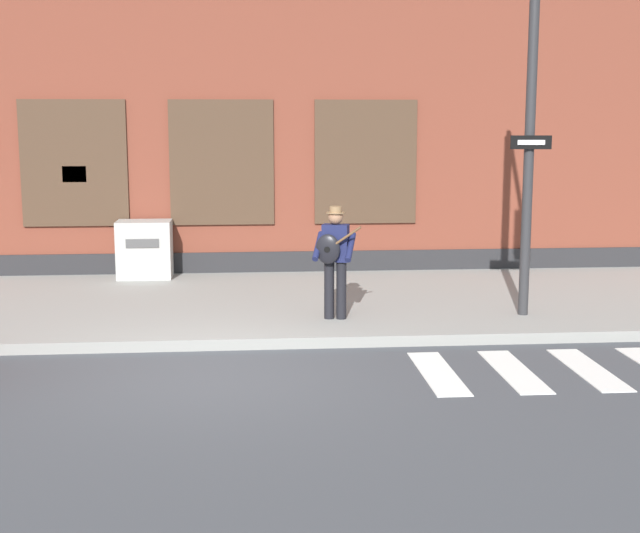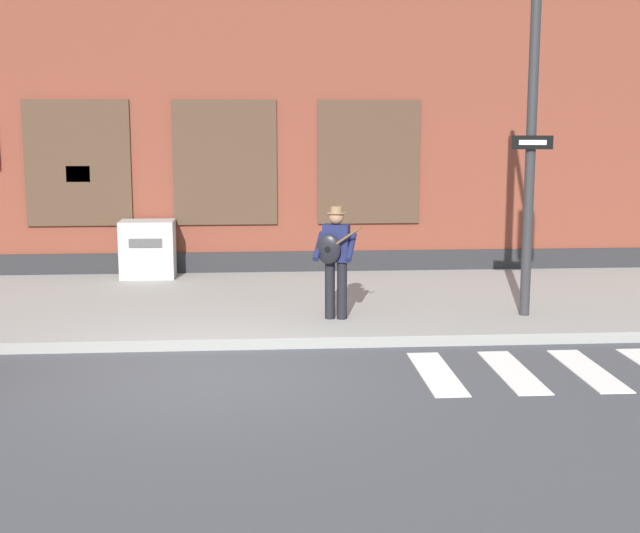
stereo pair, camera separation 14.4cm
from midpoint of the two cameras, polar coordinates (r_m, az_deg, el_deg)
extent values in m
plane|color=#424449|center=(10.98, -6.63, -7.03)|extent=(160.00, 160.00, 0.00)
cube|color=gray|center=(14.72, -6.01, -2.43)|extent=(28.00, 5.29, 0.16)
cube|color=brown|center=(19.05, -5.75, 10.73)|extent=(28.00, 4.00, 7.06)
cube|color=#28282B|center=(17.27, -5.75, 0.01)|extent=(28.00, 0.04, 0.55)
cube|color=#473323|center=(17.34, -15.01, 6.41)|extent=(1.96, 0.06, 2.36)
cube|color=black|center=(17.33, -15.02, 6.40)|extent=(1.84, 0.03, 2.24)
cube|color=#473323|center=(17.04, -5.86, 6.63)|extent=(1.96, 0.06, 2.36)
cube|color=black|center=(17.03, -5.86, 6.63)|extent=(1.84, 0.03, 2.24)
cube|color=#473323|center=(17.18, 3.39, 6.69)|extent=(1.96, 0.06, 2.36)
cube|color=black|center=(17.17, 3.39, 6.69)|extent=(1.84, 0.03, 2.24)
cube|color=yellow|center=(17.33, -15.00, 5.74)|extent=(0.44, 0.02, 0.30)
cube|color=silver|center=(11.14, 7.83, -6.79)|extent=(0.42, 1.90, 0.01)
cube|color=silver|center=(11.37, 12.58, -6.59)|extent=(0.42, 1.90, 0.01)
cube|color=silver|center=(11.68, 17.11, -6.36)|extent=(0.42, 1.90, 0.01)
cylinder|color=black|center=(13.19, 1.73, -1.53)|extent=(0.15, 0.15, 0.86)
cylinder|color=black|center=(13.21, 0.95, -1.51)|extent=(0.15, 0.15, 0.86)
cube|color=#191E47|center=(13.09, 1.36, 1.52)|extent=(0.43, 0.32, 0.55)
sphere|color=#9E7051|center=(13.04, 1.37, 3.19)|extent=(0.22, 0.22, 0.22)
cylinder|color=olive|center=(13.04, 1.37, 3.46)|extent=(0.27, 0.28, 0.02)
cylinder|color=olive|center=(13.03, 1.37, 3.67)|extent=(0.18, 0.18, 0.09)
cylinder|color=#191E47|center=(12.96, 2.32, 1.25)|extent=(0.23, 0.52, 0.39)
cylinder|color=#191E47|center=(13.05, 0.24, 1.32)|extent=(0.23, 0.52, 0.39)
ellipsoid|color=black|center=(12.94, 0.86, 1.12)|extent=(0.38, 0.22, 0.44)
cylinder|color=black|center=(12.89, 0.81, 1.08)|extent=(0.09, 0.03, 0.09)
cylinder|color=brown|center=(12.85, 1.98, 1.87)|extent=(0.46, 0.17, 0.34)
cylinder|color=#2D2D30|center=(13.59, 13.63, 7.48)|extent=(0.15, 0.15, 5.08)
cube|color=black|center=(13.48, 13.74, 7.72)|extent=(0.60, 0.09, 0.20)
cube|color=white|center=(13.46, 13.76, 7.72)|extent=(0.40, 0.05, 0.07)
cube|color=#ADADA8|center=(16.88, -10.72, 1.10)|extent=(1.00, 0.67, 1.07)
cube|color=#4C4C4C|center=(16.52, -10.87, 1.48)|extent=(0.60, 0.02, 0.16)
camera|label=1|loc=(0.07, -89.66, 0.06)|focal=50.00mm
camera|label=2|loc=(0.07, 90.34, -0.06)|focal=50.00mm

